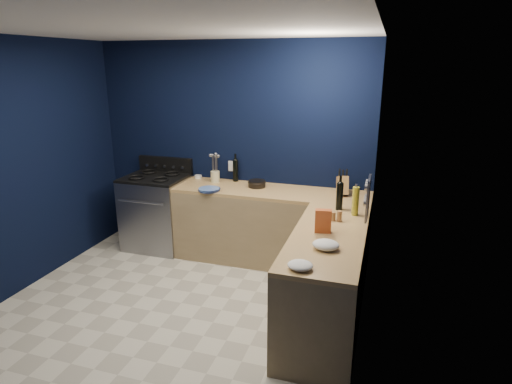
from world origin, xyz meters
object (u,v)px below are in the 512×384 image
at_px(gas_range, 157,213).
at_px(plate_stack, 209,189).
at_px(knife_block, 342,186).
at_px(crouton_bag, 323,221).
at_px(utensil_crock, 215,177).

height_order(gas_range, plate_stack, plate_stack).
height_order(gas_range, knife_block, knife_block).
relative_size(knife_block, crouton_bag, 1.00).
relative_size(utensil_crock, crouton_bag, 0.66).
bearing_deg(plate_stack, utensil_crock, 101.48).
relative_size(gas_range, knife_block, 4.42).
distance_m(gas_range, utensil_crock, 0.93).
xyz_separation_m(gas_range, crouton_bag, (2.31, -1.10, 0.54)).
distance_m(plate_stack, crouton_bag, 1.71).
height_order(gas_range, crouton_bag, crouton_bag).
distance_m(gas_range, knife_block, 2.41).
bearing_deg(plate_stack, knife_block, 11.88).
relative_size(utensil_crock, knife_block, 0.66).
bearing_deg(knife_block, utensil_crock, 163.87).
xyz_separation_m(plate_stack, crouton_bag, (1.47, -0.88, 0.09)).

